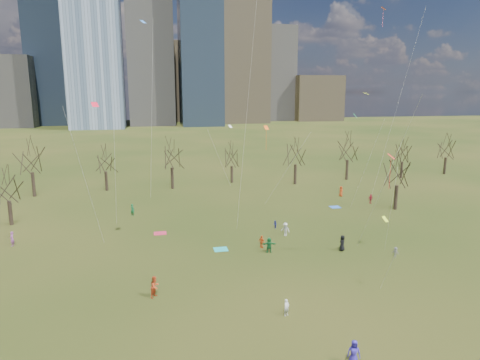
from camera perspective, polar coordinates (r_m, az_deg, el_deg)
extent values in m
plane|color=black|center=(44.92, 3.30, -11.85)|extent=(500.00, 500.00, 0.00)
cube|color=slate|center=(234.53, -19.16, 21.13)|extent=(26.00, 26.00, 118.00)
cube|color=slate|center=(246.47, -11.98, 18.30)|extent=(24.00, 24.00, 95.00)
cube|color=#384C66|center=(238.99, -5.38, 19.92)|extent=(22.00, 22.00, 105.00)
cube|color=#726347|center=(261.41, 0.25, 15.61)|extent=(28.00, 28.00, 72.00)
cube|color=#384C66|center=(264.62, -23.53, 13.87)|extent=(25.00, 25.00, 65.00)
cube|color=slate|center=(281.83, 4.69, 13.86)|extent=(22.00, 22.00, 58.00)
cube|color=#726347|center=(280.20, -9.11, 12.75)|extent=(30.00, 30.00, 48.00)
cube|color=slate|center=(260.36, -29.17, 10.22)|extent=(35.00, 30.00, 36.00)
cube|color=#726347|center=(285.19, 9.84, 10.69)|extent=(30.00, 28.00, 28.00)
cylinder|color=black|center=(82.64, -25.83, -0.53)|extent=(0.55, 0.55, 4.28)
cylinder|color=black|center=(82.63, -17.39, -0.13)|extent=(0.52, 0.52, 3.60)
cylinder|color=black|center=(81.34, -9.02, 0.25)|extent=(0.54, 0.54, 4.05)
cylinder|color=black|center=(85.77, -1.11, 0.75)|extent=(0.51, 0.51, 3.38)
cylinder|color=black|center=(85.06, 7.37, 0.76)|extent=(0.54, 0.54, 3.96)
cylinder|color=black|center=(91.49, 14.06, 1.33)|extent=(0.54, 0.54, 4.14)
cylinder|color=black|center=(96.58, 20.72, 1.26)|extent=(0.52, 0.52, 3.51)
cylinder|color=black|center=(105.08, 25.65, 1.72)|extent=(0.53, 0.53, 3.74)
cylinder|color=black|center=(66.48, -28.29, -3.89)|extent=(0.51, 0.51, 3.38)
cylinder|color=black|center=(70.44, 20.06, -2.19)|extent=(0.53, 0.53, 3.83)
cube|color=#1BA7A7|center=(50.24, -2.59, -9.21)|extent=(1.60, 1.50, 0.03)
cube|color=blue|center=(69.54, 12.57, -3.54)|extent=(1.60, 1.50, 0.03)
cube|color=#B62441|center=(56.54, -10.60, -6.99)|extent=(1.60, 1.50, 0.03)
imported|color=#30249E|center=(31.64, 14.95, -21.33)|extent=(1.00, 0.84, 1.74)
imported|color=silver|center=(36.48, 6.22, -16.52)|extent=(0.62, 0.54, 1.42)
imported|color=#C6411C|center=(39.75, -11.27, -13.78)|extent=(1.17, 1.20, 1.96)
imported|color=slate|center=(50.81, 20.02, -9.02)|extent=(0.82, 0.83, 1.15)
imported|color=#F2591A|center=(50.45, 2.91, -8.24)|extent=(0.82, 0.92, 1.50)
imported|color=#176831|center=(49.16, 3.91, -8.63)|extent=(1.69, 0.76, 1.76)
imported|color=black|center=(50.89, 13.50, -8.17)|extent=(1.06, 1.05, 1.84)
imported|color=#A552A4|center=(57.70, -28.12, -6.93)|extent=(0.51, 0.70, 1.76)
imported|color=#23299A|center=(57.60, 4.69, -5.94)|extent=(0.44, 0.55, 1.07)
imported|color=silver|center=(54.82, 6.07, -6.53)|extent=(1.25, 1.20, 1.71)
imported|color=#A5172E|center=(73.15, 17.02, -2.41)|extent=(0.97, 0.55, 1.56)
imported|color=#CD4316|center=(76.71, 13.31, -1.47)|extent=(0.77, 0.99, 1.80)
imported|color=#186C37|center=(65.12, -14.15, -3.87)|extent=(0.76, 0.73, 1.75)
plane|color=#E3FF28|center=(46.18, 16.48, 11.01)|extent=(0.86, 0.87, 0.24)
cylinder|color=silver|center=(43.24, 18.81, -0.07)|extent=(0.32, 8.84, 16.36)
plane|color=red|center=(46.30, 19.52, 2.99)|extent=(1.11, 1.14, 0.55)
cylinder|color=silver|center=(44.15, 19.43, -4.08)|extent=(2.89, 5.79, 10.07)
cylinder|color=red|center=(46.59, 19.36, 0.75)|extent=(0.04, 0.04, 3.15)
cylinder|color=silver|center=(50.79, -16.57, 10.71)|extent=(1.55, 7.72, 32.16)
cylinder|color=silver|center=(46.29, 1.21, 12.09)|extent=(0.82, 9.09, 33.72)
plane|color=green|center=(62.63, 15.13, 8.25)|extent=(0.89, 0.97, 0.62)
cylinder|color=silver|center=(60.65, 16.50, 1.79)|extent=(0.72, 6.51, 13.23)
plane|color=#337ADC|center=(68.80, -12.80, 19.90)|extent=(1.28, 1.26, 0.52)
cylinder|color=silver|center=(66.35, -11.69, 8.69)|extent=(1.41, 3.55, 26.70)
plane|color=#FB5D15|center=(62.88, 3.53, 6.99)|extent=(0.99, 0.83, 0.57)
cylinder|color=silver|center=(60.88, 6.26, 1.37)|extent=(4.21, 7.08, 11.42)
cylinder|color=#FB5D15|center=(63.05, 3.51, 5.39)|extent=(0.04, 0.04, 3.00)
plane|color=#D9FF28|center=(37.49, 18.79, -4.95)|extent=(0.72, 0.65, 0.40)
cylinder|color=silver|center=(35.17, 19.09, -11.43)|extent=(2.97, 6.49, 6.20)
plane|color=red|center=(47.98, -18.80, 9.52)|extent=(1.16, 1.08, 0.50)
cylinder|color=silver|center=(46.63, -19.94, -0.05)|extent=(2.38, 4.73, 15.22)
plane|color=#FF5D8F|center=(72.10, 18.59, 20.87)|extent=(0.84, 0.96, 0.48)
cylinder|color=silver|center=(71.10, 20.23, 9.24)|extent=(5.09, 3.03, 28.76)
cylinder|color=#FF5D8F|center=(71.87, 18.51, 19.73)|extent=(0.04, 0.04, 2.40)
plane|color=white|center=(75.27, -1.32, 7.17)|extent=(1.01, 0.94, 0.48)
cylinder|color=silver|center=(72.87, -2.74, 2.80)|extent=(4.78, 5.33, 10.63)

